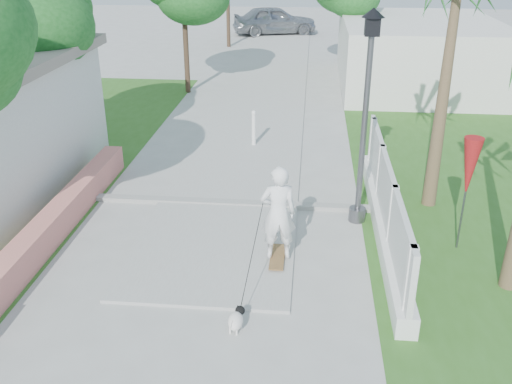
# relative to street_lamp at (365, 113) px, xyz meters

# --- Properties ---
(path_strip) EXTENTS (3.20, 36.00, 0.06)m
(path_strip) POSITION_rel_street_lamp_xyz_m (-2.90, 14.50, -2.40)
(path_strip) COLOR #B7B7B2
(path_strip) RESTS_ON ground
(curb) EXTENTS (6.50, 0.25, 0.10)m
(curb) POSITION_rel_street_lamp_xyz_m (-2.90, 0.50, -2.38)
(curb) COLOR #999993
(curb) RESTS_ON ground
(pink_wall) EXTENTS (0.45, 8.20, 0.80)m
(pink_wall) POSITION_rel_street_lamp_xyz_m (-6.20, -1.95, -2.11)
(pink_wall) COLOR #DC7770
(pink_wall) RESTS_ON ground
(lattice_fence) EXTENTS (0.35, 7.00, 1.50)m
(lattice_fence) POSITION_rel_street_lamp_xyz_m (0.50, -0.50, -1.88)
(lattice_fence) COLOR white
(lattice_fence) RESTS_ON ground
(building_right) EXTENTS (6.00, 8.00, 2.60)m
(building_right) POSITION_rel_street_lamp_xyz_m (3.10, 12.50, -1.13)
(building_right) COLOR silver
(building_right) RESTS_ON ground
(street_lamp) EXTENTS (0.44, 0.44, 4.44)m
(street_lamp) POSITION_rel_street_lamp_xyz_m (0.00, 0.00, 0.00)
(street_lamp) COLOR #59595E
(street_lamp) RESTS_ON ground
(bollard) EXTENTS (0.14, 0.14, 1.09)m
(bollard) POSITION_rel_street_lamp_xyz_m (-2.70, 4.50, -1.84)
(bollard) COLOR white
(bollard) RESTS_ON ground
(patio_umbrella) EXTENTS (0.36, 0.36, 2.30)m
(patio_umbrella) POSITION_rel_street_lamp_xyz_m (1.90, -1.00, -0.74)
(patio_umbrella) COLOR #59595E
(patio_umbrella) RESTS_ON ground
(tree_left_mid) EXTENTS (3.20, 3.20, 4.85)m
(tree_left_mid) POSITION_rel_street_lamp_xyz_m (-8.38, 2.98, 1.07)
(tree_left_mid) COLOR #4C3826
(tree_left_mid) RESTS_ON ground
(palm_far) EXTENTS (1.80, 1.80, 5.30)m
(palm_far) POSITION_rel_street_lamp_xyz_m (1.70, 1.00, 2.06)
(palm_far) COLOR brown
(palm_far) RESTS_ON ground
(skateboarder) EXTENTS (0.89, 2.44, 1.94)m
(skateboarder) POSITION_rel_street_lamp_xyz_m (-1.80, -2.33, -1.53)
(skateboarder) COLOR brown
(skateboarder) RESTS_ON ground
(dog) EXTENTS (0.33, 0.51, 0.36)m
(dog) POSITION_rel_street_lamp_xyz_m (-2.12, -3.97, -2.23)
(dog) COLOR white
(dog) RESTS_ON ground
(parked_car) EXTENTS (5.40, 3.31, 1.72)m
(parked_car) POSITION_rel_street_lamp_xyz_m (-3.46, 24.90, -1.57)
(parked_car) COLOR #AFB2B7
(parked_car) RESTS_ON ground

